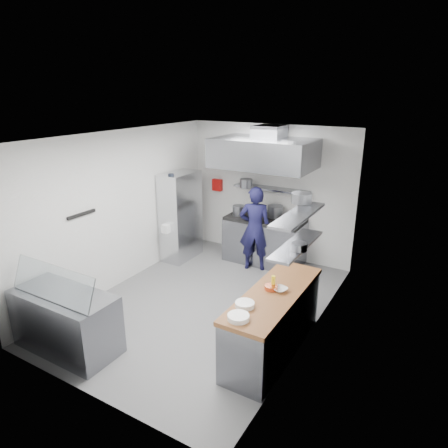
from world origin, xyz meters
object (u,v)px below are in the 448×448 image
Objects in this scene: wire_rack at (181,216)px; display_case at (66,321)px; chef at (255,229)px; gas_range at (264,241)px.

wire_rack reaches higher than display_case.
wire_rack is 3.49m from display_case.
chef is 1.13× the size of display_case.
wire_rack reaches higher than gas_range.
gas_range is 1.07× the size of display_case.
gas_range is 0.58m from chef.
gas_range is 4.25m from display_case.
chef is at bearing 9.40° from wire_rack.
gas_range reaches higher than display_case.
display_case is (-1.10, -4.10, -0.03)m from gas_range.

